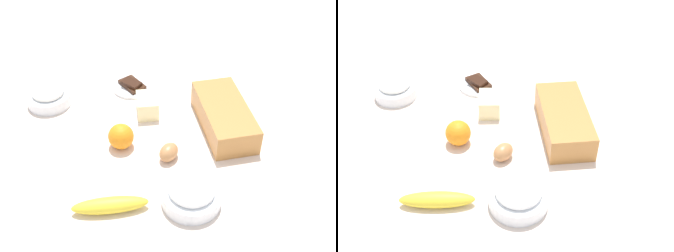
% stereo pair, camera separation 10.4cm
% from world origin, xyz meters
% --- Properties ---
extents(ground_plane, '(2.40, 2.40, 0.02)m').
position_xyz_m(ground_plane, '(0.00, 0.00, -0.01)').
color(ground_plane, beige).
extents(loaf_pan, '(0.30, 0.18, 0.08)m').
position_xyz_m(loaf_pan, '(0.02, 0.17, 0.04)').
color(loaf_pan, '#B77A3D').
rests_on(loaf_pan, ground_plane).
extents(flour_bowl, '(0.14, 0.14, 0.06)m').
position_xyz_m(flour_bowl, '(-0.29, -0.30, 0.03)').
color(flour_bowl, white).
rests_on(flour_bowl, ground_plane).
extents(sugar_bowl, '(0.15, 0.15, 0.07)m').
position_xyz_m(sugar_bowl, '(0.25, -0.04, 0.03)').
color(sugar_bowl, white).
rests_on(sugar_bowl, ground_plane).
extents(banana, '(0.09, 0.19, 0.04)m').
position_xyz_m(banana, '(0.20, -0.23, 0.02)').
color(banana, yellow).
rests_on(banana, ground_plane).
extents(orange_fruit, '(0.07, 0.07, 0.07)m').
position_xyz_m(orange_fruit, '(-0.01, -0.14, 0.04)').
color(orange_fruit, orange).
rests_on(orange_fruit, ground_plane).
extents(butter_block, '(0.10, 0.08, 0.06)m').
position_xyz_m(butter_block, '(-0.13, -0.02, 0.03)').
color(butter_block, '#F4EDB2').
rests_on(butter_block, ground_plane).
extents(egg_near_butter, '(0.08, 0.08, 0.05)m').
position_xyz_m(egg_near_butter, '(0.09, -0.03, 0.02)').
color(egg_near_butter, '#B67B4A').
rests_on(egg_near_butter, ground_plane).
extents(chocolate_plate, '(0.13, 0.13, 0.03)m').
position_xyz_m(chocolate_plate, '(-0.27, -0.02, 0.01)').
color(chocolate_plate, white).
rests_on(chocolate_plate, ground_plane).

